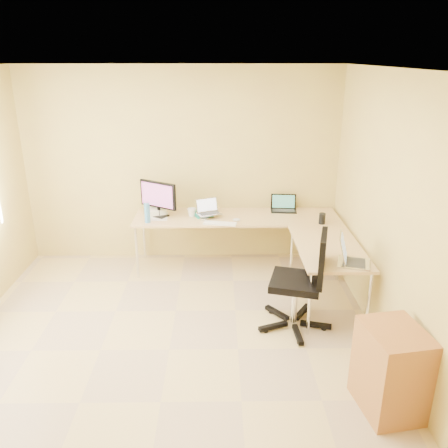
{
  "coord_description": "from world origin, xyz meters",
  "views": [
    {
      "loc": [
        0.49,
        -3.77,
        2.71
      ],
      "look_at": [
        0.55,
        1.1,
        0.9
      ],
      "focal_mm": 36.73,
      "sensor_mm": 36.0,
      "label": 1
    }
  ],
  "objects_px": {
    "desk_return": "(326,276)",
    "keyboard": "(220,223)",
    "desk_main": "(236,242)",
    "cabinet": "(391,370)",
    "monitor": "(158,199)",
    "mug": "(192,212)",
    "office_chair": "(295,283)",
    "laptop_center": "(209,207)",
    "water_bottle": "(147,213)",
    "laptop_black": "(284,203)",
    "desk_fan": "(152,202)",
    "laptop_return": "(355,253)"
  },
  "relations": [
    {
      "from": "mug",
      "to": "office_chair",
      "type": "height_order",
      "value": "office_chair"
    },
    {
      "from": "laptop_black",
      "to": "keyboard",
      "type": "height_order",
      "value": "laptop_black"
    },
    {
      "from": "desk_main",
      "to": "office_chair",
      "type": "height_order",
      "value": "office_chair"
    },
    {
      "from": "keyboard",
      "to": "mug",
      "type": "xyz_separation_m",
      "value": [
        -0.37,
        0.3,
        0.04
      ]
    },
    {
      "from": "monitor",
      "to": "cabinet",
      "type": "relative_size",
      "value": 0.74
    },
    {
      "from": "desk_main",
      "to": "monitor",
      "type": "height_order",
      "value": "monitor"
    },
    {
      "from": "mug",
      "to": "desk_return",
      "type": "bearing_deg",
      "value": -32.75
    },
    {
      "from": "desk_main",
      "to": "laptop_return",
      "type": "bearing_deg",
      "value": -52.42
    },
    {
      "from": "desk_main",
      "to": "water_bottle",
      "type": "relative_size",
      "value": 10.55
    },
    {
      "from": "laptop_center",
      "to": "laptop_black",
      "type": "relative_size",
      "value": 0.88
    },
    {
      "from": "laptop_black",
      "to": "water_bottle",
      "type": "distance_m",
      "value": 1.81
    },
    {
      "from": "monitor",
      "to": "desk_fan",
      "type": "bearing_deg",
      "value": 152.84
    },
    {
      "from": "desk_main",
      "to": "laptop_center",
      "type": "xyz_separation_m",
      "value": [
        -0.36,
        -0.06,
        0.51
      ]
    },
    {
      "from": "laptop_return",
      "to": "cabinet",
      "type": "xyz_separation_m",
      "value": [
        0.0,
        -1.18,
        -0.49
      ]
    },
    {
      "from": "desk_return",
      "to": "laptop_black",
      "type": "bearing_deg",
      "value": 105.66
    },
    {
      "from": "office_chair",
      "to": "desk_fan",
      "type": "bearing_deg",
      "value": 150.7
    },
    {
      "from": "keyboard",
      "to": "water_bottle",
      "type": "distance_m",
      "value": 0.92
    },
    {
      "from": "laptop_black",
      "to": "mug",
      "type": "xyz_separation_m",
      "value": [
        -1.22,
        -0.2,
        -0.05
      ]
    },
    {
      "from": "keyboard",
      "to": "office_chair",
      "type": "height_order",
      "value": "office_chair"
    },
    {
      "from": "keyboard",
      "to": "cabinet",
      "type": "height_order",
      "value": "keyboard"
    },
    {
      "from": "laptop_center",
      "to": "keyboard",
      "type": "distance_m",
      "value": 0.31
    },
    {
      "from": "laptop_center",
      "to": "office_chair",
      "type": "height_order",
      "value": "office_chair"
    },
    {
      "from": "laptop_black",
      "to": "cabinet",
      "type": "distance_m",
      "value": 2.93
    },
    {
      "from": "desk_main",
      "to": "desk_fan",
      "type": "height_order",
      "value": "desk_fan"
    },
    {
      "from": "mug",
      "to": "water_bottle",
      "type": "height_order",
      "value": "water_bottle"
    },
    {
      "from": "monitor",
      "to": "office_chair",
      "type": "xyz_separation_m",
      "value": [
        1.56,
        -1.44,
        -0.46
      ]
    },
    {
      "from": "water_bottle",
      "to": "keyboard",
      "type": "bearing_deg",
      "value": -4.9
    },
    {
      "from": "laptop_center",
      "to": "desk_fan",
      "type": "relative_size",
      "value": 1.07
    },
    {
      "from": "office_chair",
      "to": "cabinet",
      "type": "relative_size",
      "value": 1.46
    },
    {
      "from": "mug",
      "to": "desk_fan",
      "type": "height_order",
      "value": "desk_fan"
    },
    {
      "from": "desk_fan",
      "to": "desk_return",
      "type": "bearing_deg",
      "value": -12.04
    },
    {
      "from": "laptop_center",
      "to": "office_chair",
      "type": "xyz_separation_m",
      "value": [
        0.91,
        -1.38,
        -0.38
      ]
    },
    {
      "from": "laptop_black",
      "to": "desk_return",
      "type": "bearing_deg",
      "value": -70.29
    },
    {
      "from": "cabinet",
      "to": "laptop_return",
      "type": "bearing_deg",
      "value": 80.35
    },
    {
      "from": "desk_main",
      "to": "water_bottle",
      "type": "bearing_deg",
      "value": -168.96
    },
    {
      "from": "keyboard",
      "to": "laptop_center",
      "type": "bearing_deg",
      "value": 131.53
    },
    {
      "from": "desk_return",
      "to": "keyboard",
      "type": "bearing_deg",
      "value": 149.54
    },
    {
      "from": "desk_main",
      "to": "water_bottle",
      "type": "distance_m",
      "value": 1.25
    },
    {
      "from": "mug",
      "to": "office_chair",
      "type": "relative_size",
      "value": 0.11
    },
    {
      "from": "keyboard",
      "to": "laptop_return",
      "type": "bearing_deg",
      "value": -29.46
    },
    {
      "from": "mug",
      "to": "cabinet",
      "type": "bearing_deg",
      "value": -57.15
    },
    {
      "from": "desk_return",
      "to": "monitor",
      "type": "relative_size",
      "value": 2.38
    },
    {
      "from": "laptop_return",
      "to": "cabinet",
      "type": "distance_m",
      "value": 1.28
    },
    {
      "from": "mug",
      "to": "cabinet",
      "type": "relative_size",
      "value": 0.15
    },
    {
      "from": "water_bottle",
      "to": "cabinet",
      "type": "relative_size",
      "value": 0.34
    },
    {
      "from": "laptop_center",
      "to": "laptop_return",
      "type": "relative_size",
      "value": 0.8
    },
    {
      "from": "monitor",
      "to": "mug",
      "type": "bearing_deg",
      "value": 31.68
    },
    {
      "from": "mug",
      "to": "laptop_return",
      "type": "distance_m",
      "value": 2.25
    },
    {
      "from": "desk_main",
      "to": "cabinet",
      "type": "relative_size",
      "value": 3.58
    },
    {
      "from": "keyboard",
      "to": "mug",
      "type": "bearing_deg",
      "value": 152.0
    }
  ]
}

